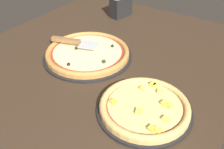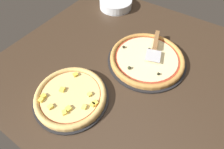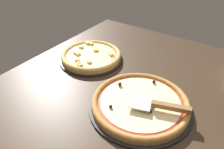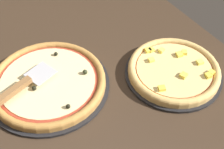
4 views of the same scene
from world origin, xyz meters
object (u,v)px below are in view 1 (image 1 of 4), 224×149
object	(u,v)px
pizza_back	(145,106)
napkin_holder	(121,6)
serving_spatula	(70,41)
pizza_front	(87,52)

from	to	relation	value
pizza_back	napkin_holder	bearing A→B (deg)	-142.09
serving_spatula	pizza_back	bearing A→B (deg)	70.36
pizza_back	napkin_holder	xyz separation A→B (cm)	(-68.04, -52.99, 3.78)
serving_spatula	pizza_front	bearing A→B (deg)	91.82
pizza_front	napkin_holder	world-z (taller)	napkin_holder
pizza_front	serving_spatula	bearing A→B (deg)	-88.18
pizza_front	serving_spatula	size ratio (longest dim) A/B	1.68
pizza_front	serving_spatula	world-z (taller)	serving_spatula
pizza_front	pizza_back	bearing A→B (deg)	65.62
pizza_front	napkin_holder	size ratio (longest dim) A/B	2.68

